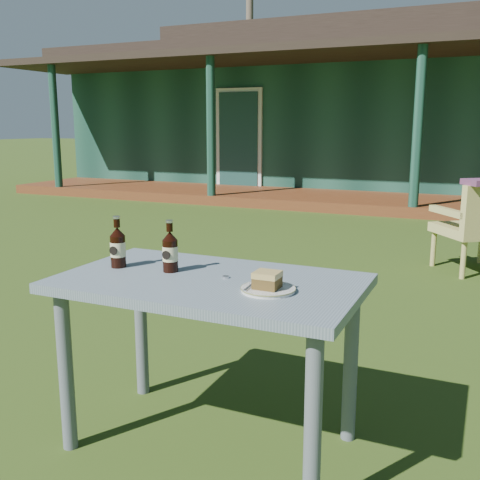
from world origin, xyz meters
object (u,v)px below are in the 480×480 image
at_px(cafe_table, 210,303).
at_px(cola_bottle_near, 170,251).
at_px(cake_slice, 267,280).
at_px(cola_bottle_far, 118,247).
at_px(plate, 268,289).

xyz_separation_m(cafe_table, cola_bottle_near, (-0.20, 0.03, 0.19)).
xyz_separation_m(cake_slice, cola_bottle_far, (-0.72, 0.08, 0.04)).
xyz_separation_m(plate, cake_slice, (-0.00, -0.01, 0.04)).
bearing_deg(plate, cake_slice, -105.15).
bearing_deg(cake_slice, cafe_table, 165.06).
bearing_deg(cola_bottle_near, cafe_table, -9.03).
bearing_deg(cola_bottle_near, plate, -11.77).
height_order(cafe_table, cake_slice, cake_slice).
distance_m(cafe_table, cola_bottle_far, 0.48).
relative_size(cake_slice, cola_bottle_near, 0.42).
relative_size(cake_slice, cola_bottle_far, 0.42).
relative_size(cafe_table, cola_bottle_far, 5.42).
bearing_deg(cafe_table, cake_slice, -14.94).
distance_m(plate, cake_slice, 0.04).
bearing_deg(cafe_table, plate, -13.68).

